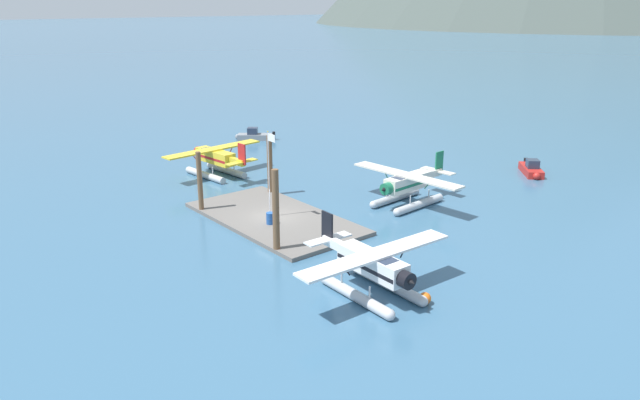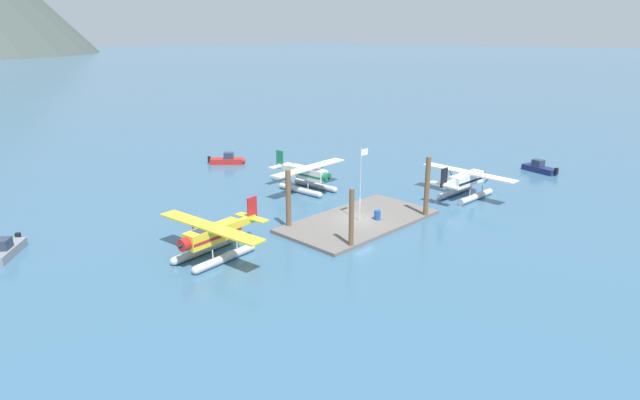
% 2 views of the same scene
% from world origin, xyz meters
% --- Properties ---
extents(ground_plane, '(1200.00, 1200.00, 0.00)m').
position_xyz_m(ground_plane, '(0.00, 0.00, 0.00)').
color(ground_plane, '#38607F').
extents(dock_platform, '(14.63, 7.60, 0.30)m').
position_xyz_m(dock_platform, '(0.00, 0.00, 0.15)').
color(dock_platform, '#66605B').
rests_on(dock_platform, ground).
extents(piling_near_left, '(0.40, 0.40, 4.98)m').
position_xyz_m(piling_near_left, '(-5.10, -3.51, 2.49)').
color(piling_near_left, brown).
rests_on(piling_near_left, ground).
extents(piling_near_right, '(0.46, 0.46, 5.80)m').
position_xyz_m(piling_near_right, '(5.32, -3.57, 2.90)').
color(piling_near_right, brown).
rests_on(piling_near_right, ground).
extents(piling_far_left, '(0.47, 0.47, 5.29)m').
position_xyz_m(piling_far_left, '(-5.45, 3.43, 2.65)').
color(piling_far_left, brown).
rests_on(piling_far_left, ground).
extents(flagpole, '(0.95, 0.10, 6.68)m').
position_xyz_m(flagpole, '(-0.10, -0.26, 4.41)').
color(flagpole, silver).
rests_on(flagpole, dock_platform).
extents(fuel_drum, '(0.62, 0.62, 0.88)m').
position_xyz_m(fuel_drum, '(1.16, -1.19, 0.74)').
color(fuel_drum, '#1E4C99').
rests_on(fuel_drum, dock_platform).
extents(mooring_buoy, '(0.69, 0.69, 0.69)m').
position_xyz_m(mooring_buoy, '(16.44, -1.38, 0.34)').
color(mooring_buoy, orange).
rests_on(mooring_buoy, ground).
extents(seaplane_yellow_port_fwd, '(7.96, 10.49, 3.84)m').
position_xyz_m(seaplane_yellow_port_fwd, '(-13.76, 2.82, 1.58)').
color(seaplane_yellow_port_fwd, '#B7BABF').
rests_on(seaplane_yellow_port_fwd, ground).
extents(seaplane_white_stbd_aft, '(7.98, 10.44, 3.84)m').
position_xyz_m(seaplane_white_stbd_aft, '(13.75, -2.88, 1.58)').
color(seaplane_white_stbd_aft, '#B7BABF').
rests_on(seaplane_white_stbd_aft, ground).
extents(seaplane_cream_bow_right, '(10.47, 7.97, 3.84)m').
position_xyz_m(seaplane_cream_bow_right, '(3.93, 10.65, 1.58)').
color(seaplane_cream_bow_right, '#B7BABF').
rests_on(seaplane_cream_bow_right, ground).
extents(boat_grey_open_west, '(3.87, 4.17, 1.50)m').
position_xyz_m(boat_grey_open_west, '(-24.89, 14.54, 0.49)').
color(boat_grey_open_west, gray).
rests_on(boat_grey_open_west, ground).
extents(boat_red_open_north, '(4.06, 4.00, 1.50)m').
position_xyz_m(boat_red_open_north, '(5.23, 26.94, 0.49)').
color(boat_red_open_north, '#B2231E').
rests_on(boat_red_open_north, ground).
extents(boat_navy_open_se, '(2.43, 4.81, 1.50)m').
position_xyz_m(boat_navy_open_se, '(29.53, -3.94, 0.49)').
color(boat_navy_open_se, navy).
rests_on(boat_navy_open_se, ground).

